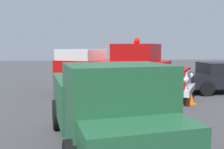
{
  "coord_description": "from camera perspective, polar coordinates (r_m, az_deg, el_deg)",
  "views": [
    {
      "loc": [
        -2.07,
        -11.87,
        2.21
      ],
      "look_at": [
        -0.46,
        -0.53,
        0.97
      ],
      "focal_mm": 41.08,
      "sensor_mm": 36.0,
      "label": 1
    }
  ],
  "objects": [
    {
      "name": "spectator_seated",
      "position": [
        14.95,
        6.37,
        0.35
      ],
      "size": [
        0.64,
        0.64,
        1.29
      ],
      "color": "#383842",
      "rests_on": "ground"
    },
    {
      "name": "traffic_cone",
      "position": [
        10.39,
        16.98,
        -4.63
      ],
      "size": [
        0.4,
        0.4,
        0.64
      ],
      "color": "orange",
      "rests_on": "ground"
    },
    {
      "name": "ground_plane",
      "position": [
        12.25,
        1.79,
        -4.2
      ],
      "size": [
        60.0,
        60.0,
        0.0
      ],
      "primitive_type": "plane",
      "color": "#424244"
    },
    {
      "name": "parked_pickup",
      "position": [
        5.56,
        -1.61,
        -6.49
      ],
      "size": [
        2.56,
        5.0,
        1.9
      ],
      "color": "black",
      "rests_on": "ground"
    },
    {
      "name": "vintage_fire_truck",
      "position": [
        11.41,
        1.08,
        1.1
      ],
      "size": [
        6.21,
        4.94,
        2.59
      ],
      "color": "black",
      "rests_on": "ground"
    },
    {
      "name": "lawn_chair_near_truck",
      "position": [
        15.07,
        6.63,
        -0.01
      ],
      "size": [
        0.69,
        0.69,
        1.02
      ],
      "color": "#B7BABF",
      "rests_on": "ground"
    }
  ]
}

